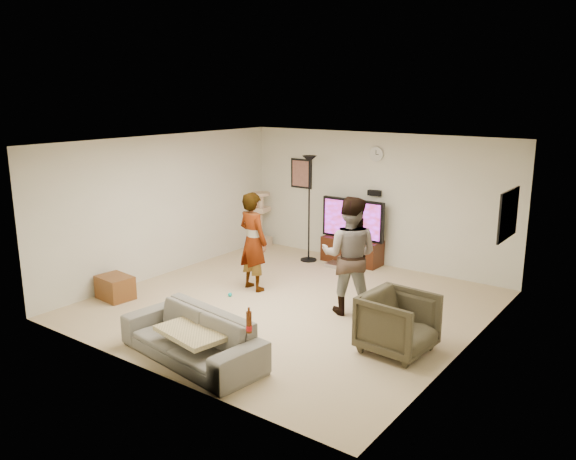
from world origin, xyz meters
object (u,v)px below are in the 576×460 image
Objects in this scene: person_left at (253,241)px; beer_bottle at (249,322)px; floor_lamp at (309,209)px; side_table at (115,287)px; cat_tree at (260,219)px; sofa at (192,337)px; armchair at (398,323)px; tv_stand at (352,251)px; person_right at (349,256)px; tv at (353,219)px.

person_left is 6.59× the size of beer_bottle.
floor_lamp is 3.68× the size of side_table.
cat_tree reaches higher than sofa.
armchair is at bearing 176.45° from person_left.
person_right is at bearing -61.19° from tv_stand.
tv_stand is at bearing -81.05° from person_right.
sofa is at bearing 52.91° from person_right.
floor_lamp is 1.17× the size of person_right.
cat_tree is at bearing 91.94° from side_table.
tv_stand is at bearing 103.24° from sofa.
floor_lamp is (-0.77, -0.36, 0.79)m from tv_stand.
cat_tree is 0.72× the size of person_left.
sofa is at bearing 134.85° from armchair.
tv is 4.50m from side_table.
floor_lamp is 2.43× the size of armchair.
side_table is (-3.45, 0.78, -0.53)m from beer_bottle.
floor_lamp is at bearing 53.96° from armchair.
person_right is 3.16× the size of side_table.
sofa is (2.65, -4.62, -0.30)m from cat_tree.
tv reaches higher than cat_tree.
tv is 4.93m from beer_bottle.
tv_stand is 0.90× the size of tv.
armchair is at bearing -51.53° from tv.
person_right reaches higher than armchair.
floor_lamp is 4.22m from armchair.
tv_stand is 0.70× the size of person_left.
floor_lamp is 1.25× the size of person_left.
sofa is 2.64m from side_table.
cat_tree is at bearing 61.54° from armchair.
person_right is (3.42, -2.14, 0.29)m from cat_tree.
side_table is (-3.29, -1.70, -0.70)m from person_right.
person_right is at bearing -61.19° from tv.
sofa is at bearing -74.26° from floor_lamp.
cat_tree is 0.59× the size of sofa.
tv_stand reaches higher than side_table.
armchair is (4.61, -2.94, -0.21)m from cat_tree.
tv_stand is 0.97× the size of cat_tree.
beer_bottle reaches higher than side_table.
beer_bottle is at bearing -52.26° from cat_tree.
tv_stand is 4.64× the size of beer_bottle.
person_left is at bearing -104.00° from tv.
armchair is 4.57m from side_table.
beer_bottle reaches higher than tv_stand.
sofa is at bearing -84.38° from tv.
person_left is at bearing 79.87° from armchair.
beer_bottle is at bearing 73.74° from person_right.
floor_lamp reaches higher than side_table.
person_right is (1.24, -2.25, 0.64)m from tv_stand.
beer_bottle reaches higher than armchair.
person_left is at bearing -18.57° from person_right.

